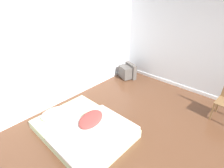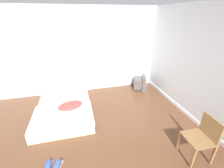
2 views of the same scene
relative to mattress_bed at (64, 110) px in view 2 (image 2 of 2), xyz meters
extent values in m
cube|color=silver|center=(0.35, 1.30, 1.18)|extent=(7.78, 0.06, 2.60)
cube|color=white|center=(0.35, 1.26, -0.07)|extent=(7.78, 0.02, 0.09)
cube|color=silver|center=(-0.67, 1.26, 1.69)|extent=(1.08, 0.01, 0.82)
cube|color=white|center=(-0.67, 1.26, 1.69)|extent=(1.01, 0.01, 0.75)
cube|color=white|center=(3.04, -1.66, -0.07)|extent=(0.02, 8.25, 0.09)
cube|color=beige|center=(0.00, 0.02, -0.03)|extent=(1.38, 1.82, 0.18)
ellipsoid|color=white|center=(-0.22, 0.70, 0.13)|extent=(0.53, 0.35, 0.14)
cube|color=silver|center=(0.00, -0.32, 0.08)|extent=(1.39, 1.07, 0.05)
ellipsoid|color=#993D38|center=(0.17, -0.03, 0.15)|extent=(0.69, 0.55, 0.11)
cube|color=#56514C|center=(2.44, 0.91, 0.09)|extent=(0.40, 0.48, 0.36)
cube|color=#56514C|center=(2.62, 0.84, 0.11)|extent=(0.29, 0.51, 0.45)
cube|color=black|center=(2.67, 0.82, 0.12)|extent=(0.16, 0.39, 0.33)
cube|color=olive|center=(2.10, -2.09, 0.09)|extent=(0.04, 0.04, 0.41)
cube|color=olive|center=(2.12, -1.70, 0.09)|extent=(0.04, 0.04, 0.41)
cube|color=olive|center=(2.48, -2.11, 0.09)|extent=(0.04, 0.04, 0.41)
cube|color=olive|center=(2.50, -1.72, 0.09)|extent=(0.04, 0.04, 0.41)
cube|color=brown|center=(2.30, -1.91, 0.30)|extent=(0.46, 0.46, 0.02)
cube|color=olive|center=(2.49, -1.92, 0.51)|extent=(0.06, 0.41, 0.39)
cube|color=silver|center=(-0.23, -1.49, -0.11)|extent=(0.13, 0.27, 0.02)
ellipsoid|color=#334C99|center=(-0.23, -1.49, -0.06)|extent=(0.14, 0.27, 0.09)
cube|color=silver|center=(-0.08, -1.52, -0.11)|extent=(0.18, 0.28, 0.02)
ellipsoid|color=#334C99|center=(-0.08, -1.52, -0.06)|extent=(0.19, 0.28, 0.09)
camera|label=1|loc=(-1.52, -2.14, 2.38)|focal=28.00mm
camera|label=2|loc=(0.38, -3.39, 2.24)|focal=24.00mm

